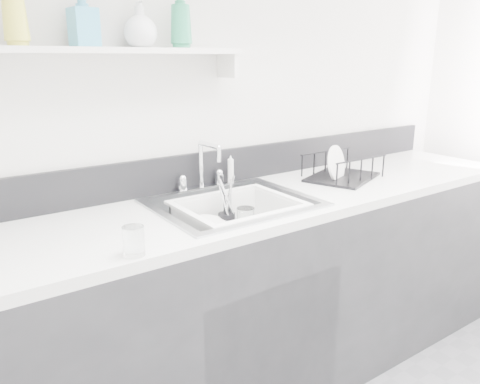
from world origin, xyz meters
TOP-DOWN VIEW (x-y plane):
  - counter_run at (0.00, 1.19)m, footprint 3.20×0.62m
  - backsplash at (0.00, 1.49)m, footprint 3.20×0.02m
  - sink at (0.00, 1.19)m, footprint 0.64×0.52m
  - faucet at (0.00, 1.44)m, footprint 0.26×0.18m
  - side_sprayer at (0.16, 1.44)m, footprint 0.03×0.03m
  - wall_shelf at (-0.35, 1.42)m, footprint 1.00×0.16m
  - wash_tub at (0.00, 1.15)m, footprint 0.51×0.44m
  - plate_stack at (-0.10, 1.19)m, footprint 0.25×0.24m
  - utensil_cup at (0.01, 1.25)m, footprint 0.07×0.07m
  - ladle at (-0.08, 1.20)m, footprint 0.29×0.20m
  - tumbler_in_tub at (0.08, 1.21)m, footprint 0.08×0.08m
  - tumbler_counter at (-0.54, 0.93)m, footprint 0.07×0.07m
  - dish_rack at (0.67, 1.22)m, footprint 0.43×0.38m
  - bowl_small at (0.08, 1.12)m, footprint 0.14×0.14m
  - soap_bottle_a at (-0.70, 1.40)m, footprint 0.10×0.10m
  - soap_bottle_b at (-0.48, 1.41)m, footprint 0.10×0.10m
  - soap_bottle_c at (-0.26, 1.42)m, footprint 0.14×0.14m
  - soap_bottle_d at (-0.10, 1.40)m, footprint 0.11×0.11m

SIDE VIEW (x-z plane):
  - counter_run at x=0.00m, z-range 0.00..0.92m
  - bowl_small at x=0.08m, z-range 0.77..0.80m
  - plate_stack at x=-0.10m, z-range 0.74..0.84m
  - ladle at x=-0.08m, z-range 0.77..0.85m
  - utensil_cup at x=0.01m, z-range 0.70..0.95m
  - tumbler_in_tub at x=0.08m, z-range 0.77..0.88m
  - sink at x=0.00m, z-range 0.73..0.93m
  - wash_tub at x=0.00m, z-range 0.75..0.94m
  - tumbler_counter at x=-0.54m, z-range 0.92..1.01m
  - faucet at x=0.00m, z-range 0.87..1.09m
  - dish_rack at x=0.67m, z-range 0.92..1.05m
  - side_sprayer at x=0.16m, z-range 0.92..1.06m
  - backsplash at x=0.00m, z-range 0.92..1.08m
  - wall_shelf at x=-0.35m, z-range 1.45..1.57m
  - soap_bottle_c at x=-0.26m, z-range 1.53..1.69m
  - soap_bottle_b at x=-0.48m, z-range 1.53..1.72m
  - soap_bottle_a at x=-0.70m, z-range 1.53..1.74m
  - soap_bottle_d at x=-0.10m, z-range 1.53..1.75m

